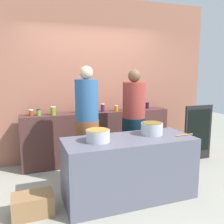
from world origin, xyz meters
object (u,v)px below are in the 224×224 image
object	(u,v)px
preserve_jar_1	(39,112)
preserve_jar_3	(79,109)
preserve_jar_4	(84,108)
cook_in_cap	(134,127)
preserve_jar_2	(53,111)
cooking_pot_left	(98,136)
preserve_jar_7	(116,108)
bread_crate	(33,205)
cooking_pot_center	(152,129)
chalkboard_sign	(198,133)
preserve_jar_8	(126,107)
preserve_jar_10	(143,106)
preserve_jar_6	(103,108)
preserve_jar_0	(31,113)
preserve_jar_5	(96,109)
preserve_jar_11	(147,105)
cook_with_tongs	(87,131)
preserve_jar_9	(132,107)
wooden_spoon	(184,135)

from	to	relation	value
preserve_jar_1	preserve_jar_3	size ratio (longest dim) A/B	0.72
preserve_jar_4	cook_in_cap	xyz separation A→B (m)	(0.64, -0.72, -0.24)
preserve_jar_2	cooking_pot_left	xyz separation A→B (m)	(0.38, -1.33, -0.12)
preserve_jar_7	bread_crate	xyz separation A→B (m)	(-1.56, -1.35, -0.86)
cooking_pot_center	chalkboard_sign	world-z (taller)	chalkboard_sign
preserve_jar_8	preserve_jar_10	world-z (taller)	preserve_jar_10
preserve_jar_6	cooking_pot_left	xyz separation A→B (m)	(-0.51, -1.38, -0.12)
preserve_jar_4	preserve_jar_6	xyz separation A→B (m)	(0.32, -0.07, 0.01)
preserve_jar_6	bread_crate	bearing A→B (deg)	-133.43
preserve_jar_0	chalkboard_sign	xyz separation A→B (m)	(2.93, -0.57, -0.46)
preserve_jar_3	bread_crate	size ratio (longest dim) A/B	0.31
preserve_jar_8	preserve_jar_7	bearing A→B (deg)	179.69
preserve_jar_6	cooking_pot_center	xyz separation A→B (m)	(0.28, -1.32, -0.12)
preserve_jar_10	chalkboard_sign	distance (m)	1.14
preserve_jar_5	preserve_jar_11	world-z (taller)	preserve_jar_5
preserve_jar_2	cook_with_tongs	bearing A→B (deg)	-61.20
preserve_jar_9	cooking_pot_center	bearing A→B (deg)	-103.86
preserve_jar_10	wooden_spoon	bearing A→B (deg)	-95.58
preserve_jar_2	preserve_jar_8	size ratio (longest dim) A/B	1.20
chalkboard_sign	bread_crate	bearing A→B (deg)	-164.50
preserve_jar_3	preserve_jar_7	size ratio (longest dim) A/B	1.37
preserve_jar_4	preserve_jar_9	xyz separation A→B (m)	(0.93, -0.03, -0.01)
preserve_jar_10	bread_crate	size ratio (longest dim) A/B	0.29
preserve_jar_9	preserve_jar_11	bearing A→B (deg)	5.97
preserve_jar_9	preserve_jar_10	world-z (taller)	preserve_jar_10
preserve_jar_11	chalkboard_sign	world-z (taller)	preserve_jar_11
preserve_jar_6	cook_with_tongs	size ratio (longest dim) A/B	0.08
preserve_jar_2	cooking_pot_center	size ratio (longest dim) A/B	0.49
preserve_jar_1	bread_crate	size ratio (longest dim) A/B	0.22
preserve_jar_6	preserve_jar_9	xyz separation A→B (m)	(0.61, 0.03, -0.02)
preserve_jar_0	wooden_spoon	distance (m)	2.45
preserve_jar_8	bread_crate	xyz separation A→B (m)	(-1.75, -1.35, -0.87)
preserve_jar_3	bread_crate	xyz separation A→B (m)	(-0.88, -1.40, -0.88)
preserve_jar_9	bread_crate	world-z (taller)	preserve_jar_9
preserve_jar_9	cooking_pot_center	xyz separation A→B (m)	(-0.33, -1.35, -0.10)
preserve_jar_4	cooking_pot_center	bearing A→B (deg)	-66.50
preserve_jar_2	preserve_jar_10	xyz separation A→B (m)	(1.70, 0.04, -0.00)
preserve_jar_9	cook_in_cap	distance (m)	0.78
preserve_jar_0	cooking_pot_left	distance (m)	1.58
bread_crate	preserve_jar_9	bearing A→B (deg)	36.43
preserve_jar_3	preserve_jar_11	world-z (taller)	preserve_jar_3
preserve_jar_5	preserve_jar_7	distance (m)	0.38
cooking_pot_left	preserve_jar_9	bearing A→B (deg)	51.63
preserve_jar_3	cooking_pot_left	xyz separation A→B (m)	(-0.08, -1.39, -0.13)
preserve_jar_0	preserve_jar_10	xyz separation A→B (m)	(2.04, -0.03, 0.02)
cook_in_cap	preserve_jar_2	bearing A→B (deg)	153.24
preserve_jar_1	preserve_jar_5	size ratio (longest dim) A/B	0.83
preserve_jar_5	wooden_spoon	distance (m)	1.70
preserve_jar_2	cooking_pot_center	distance (m)	1.72
preserve_jar_4	cook_with_tongs	world-z (taller)	cook_with_tongs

